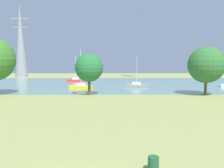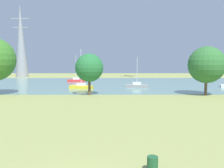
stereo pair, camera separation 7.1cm
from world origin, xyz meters
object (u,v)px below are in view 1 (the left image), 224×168
at_px(litter_bin, 153,164).
at_px(electricity_pylon, 20,41).
at_px(tree_east_near, 89,68).
at_px(sailboat_gray, 137,85).
at_px(tree_mid_shore, 206,65).
at_px(sailboat_yellow, 81,86).
at_px(sailboat_red, 76,80).

xyz_separation_m(litter_bin, electricity_pylon, (-33.79, 72.54, 12.42)).
xyz_separation_m(tree_east_near, electricity_pylon, (-28.12, 45.06, 8.28)).
bearing_deg(electricity_pylon, litter_bin, -65.02).
xyz_separation_m(sailboat_gray, tree_mid_shore, (10.09, -11.80, 4.58)).
bearing_deg(tree_mid_shore, electricity_pylon, 136.22).
height_order(litter_bin, electricity_pylon, electricity_pylon).
relative_size(sailboat_yellow, sailboat_red, 1.11).
bearing_deg(sailboat_gray, litter_bin, -95.21).
height_order(sailboat_gray, tree_east_near, tree_east_near).
bearing_deg(litter_bin, tree_mid_shore, 63.30).
bearing_deg(electricity_pylon, sailboat_red, -40.91).
distance_m(sailboat_yellow, tree_east_near, 10.41).
distance_m(tree_east_near, electricity_pylon, 53.76).
bearing_deg(sailboat_yellow, litter_bin, -77.42).
bearing_deg(sailboat_yellow, tree_east_near, -74.74).
xyz_separation_m(sailboat_red, electricity_pylon, (-22.10, 19.15, 12.36)).
relative_size(litter_bin, tree_mid_shore, 0.10).
bearing_deg(tree_mid_shore, sailboat_yellow, 156.20).
height_order(sailboat_gray, electricity_pylon, electricity_pylon).
bearing_deg(tree_east_near, litter_bin, -78.34).
relative_size(sailboat_red, tree_mid_shore, 0.90).
relative_size(sailboat_gray, electricity_pylon, 0.25).
height_order(sailboat_red, tree_mid_shore, tree_mid_shore).
bearing_deg(tree_east_near, sailboat_yellow, 105.26).
bearing_deg(tree_mid_shore, sailboat_red, 133.92).
relative_size(sailboat_yellow, electricity_pylon, 0.32).
distance_m(sailboat_red, tree_east_near, 26.91).
xyz_separation_m(tree_mid_shore, electricity_pylon, (-47.42, 45.44, 7.78)).
xyz_separation_m(tree_east_near, tree_mid_shore, (19.30, -0.38, 0.50)).
bearing_deg(electricity_pylon, tree_east_near, -58.04).
xyz_separation_m(litter_bin, tree_east_near, (-5.67, 27.48, 4.14)).
bearing_deg(tree_east_near, electricity_pylon, 121.96).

